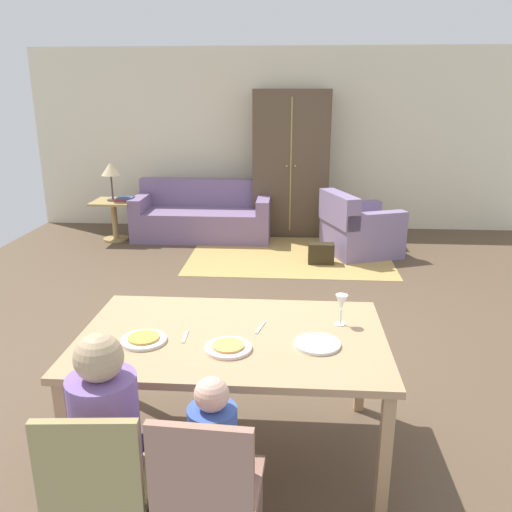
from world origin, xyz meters
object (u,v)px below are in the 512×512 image
Objects in this scene: plate_near_woman at (317,344)px; armoire at (291,163)px; plate_near_child at (228,348)px; dining_chair_man at (99,483)px; couch at (203,217)px; wine_glass at (341,303)px; armchair at (358,230)px; person_man at (110,451)px; plate_near_man at (144,340)px; person_child at (215,472)px; book_upper at (126,198)px; dining_chair_child at (208,488)px; dining_table at (232,345)px; table_lamp at (111,170)px; side_table at (114,215)px; handbag at (321,254)px; book_lower at (123,200)px.

plate_near_woman is 5.29m from armoire.
plate_near_child is 0.29× the size of dining_chair_man.
armoire reaches higher than couch.
wine_glass is 4.04m from armchair.
wine_glass reaches higher than dining_chair_man.
plate_near_child is at bearing 48.78° from person_man.
plate_near_man is 0.84m from person_child.
book_upper is (-2.66, 4.37, -0.27)m from wine_glass.
plate_near_man is 0.29× the size of dining_chair_child.
dining_table is 9.22× the size of wine_glass.
armoire reaches higher than armchair.
wine_glass is at bearing -86.22° from armoire.
table_lamp is at bearing 178.02° from book_upper.
plate_near_man is at bearing -111.33° from armchair.
plate_near_child is 5.25m from side_table.
handbag is at bearing 81.31° from dining_chair_child.
armchair is (0.72, 4.24, -0.45)m from plate_near_woman.
wine_glass reaches higher than book_lower.
book_lower is at bearing 111.52° from person_child.
armchair is at bearing 80.37° from plate_near_woman.
armchair reaches higher than book_upper.
dining_table is 2.96× the size of side_table.
wine_glass is 0.17× the size of armchair.
plate_near_woman is at bearing 33.31° from person_man.
armoire is (0.29, 5.90, 0.62)m from person_child.
person_man reaches higher than wine_glass.
book_upper is at bearing 108.58° from plate_near_man.
plate_near_man is 5.00m from table_lamp.
armoire is 3.62× the size of side_table.
plate_near_man reaches higher than book_lower.
plate_near_man is 0.23× the size of person_man.
wine_glass is at bearing 15.40° from plate_near_man.
plate_near_child is at bearing -7.25° from plate_near_man.
handbag is at bearing 75.09° from person_man.
handbag is at bearing -75.12° from armoire.
armoire is at bearing 13.87° from table_lamp.
person_man is at bearing -123.32° from dining_table.
book_upper is (0.03, 0.01, 0.03)m from book_lower.
person_child is (0.48, -0.01, -0.08)m from person_man.
dining_chair_child is 5.18m from armchair.
plate_near_man is 0.43× the size of side_table.
handbag is at bearing -17.13° from side_table.
plate_near_child and plate_near_woman have the same top height.
person_man is at bearing -73.08° from book_lower.
dining_table is 1.97× the size of dining_chair_man.
plate_near_man is 0.29× the size of dining_chair_man.
side_table is 0.27m from book_lower.
plate_near_child is 0.76m from person_man.
armoire is 6.56× the size of handbag.
side_table is at bearing 107.92° from dining_chair_man.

